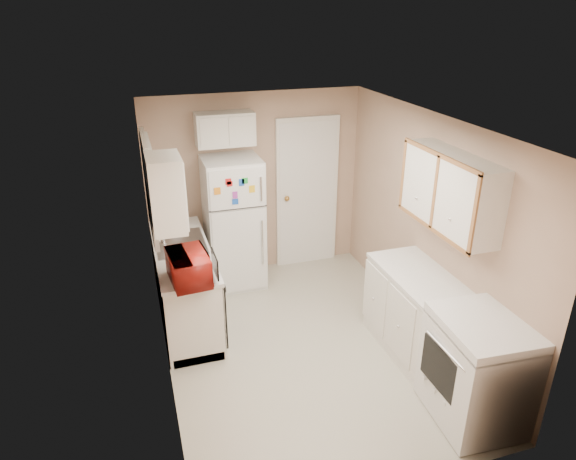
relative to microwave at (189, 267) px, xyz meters
name	(u,v)px	position (x,y,z in m)	size (l,w,h in m)	color
floor	(302,345)	(1.11, -0.15, -1.05)	(3.80, 3.80, 0.00)	beige
ceiling	(305,123)	(1.11, -0.15, 1.35)	(3.80, 3.80, 0.00)	white
wall_left	(158,265)	(-0.29, -0.15, 0.15)	(3.80, 3.80, 0.00)	tan
wall_right	(428,228)	(2.51, -0.15, 0.15)	(3.80, 3.80, 0.00)	tan
wall_back	(256,185)	(1.11, 1.75, 0.15)	(2.80, 2.80, 0.00)	tan
wall_front	(397,363)	(1.11, -2.05, 0.15)	(2.80, 2.80, 0.00)	tan
left_counter	(185,284)	(0.01, 0.75, -0.60)	(0.60, 1.80, 0.90)	silver
dishwasher	(220,304)	(0.30, 0.15, -0.56)	(0.03, 0.58, 0.72)	black
sink	(181,246)	(0.01, 0.90, -0.19)	(0.54, 0.74, 0.16)	gray
microwave	(189,267)	(0.00, 0.00, 0.00)	(0.30, 0.53, 0.35)	maroon
soap_bottle	(174,222)	(-0.01, 1.30, -0.05)	(0.10, 0.10, 0.22)	silver
window_blinds	(150,187)	(-0.25, 0.90, 0.55)	(0.10, 0.98, 1.08)	silver
upper_cabinet_left	(166,193)	(-0.14, 0.07, 0.75)	(0.30, 0.45, 0.70)	silver
refrigerator	(233,223)	(0.73, 1.44, -0.21)	(0.69, 0.67, 1.68)	silver
cabinet_over_fridge	(225,129)	(0.71, 1.60, 0.95)	(0.70, 0.30, 0.40)	silver
interior_door	(307,194)	(1.81, 1.71, -0.03)	(0.86, 0.06, 2.08)	silver
right_counter	(437,334)	(2.21, -0.95, -0.60)	(0.60, 2.00, 0.90)	silver
stove	(476,370)	(2.20, -1.57, -0.55)	(0.67, 0.82, 1.00)	silver
upper_cabinet_right	(450,191)	(2.36, -0.65, 0.75)	(0.30, 1.20, 0.70)	silver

